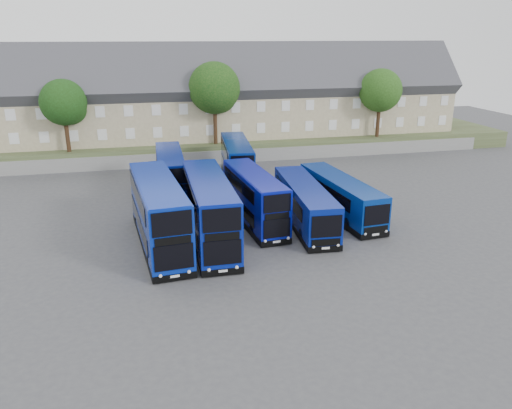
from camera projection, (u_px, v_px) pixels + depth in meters
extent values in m
plane|color=#424247|center=(246.00, 248.00, 34.32)|extent=(120.00, 120.00, 0.00)
cube|color=slate|center=(201.00, 158.00, 56.16)|extent=(70.00, 0.40, 1.50)
cube|color=#424829|center=(191.00, 139.00, 65.29)|extent=(80.00, 20.00, 2.00)
cube|color=tan|center=(34.00, 118.00, 56.37)|extent=(6.00, 8.00, 6.00)
cube|color=#3B3B40|center=(30.00, 91.00, 55.40)|extent=(6.00, 10.40, 10.40)
cube|color=brown|center=(40.00, 55.00, 54.48)|extent=(0.60, 0.90, 1.40)
cube|color=tan|center=(89.00, 116.00, 57.68)|extent=(6.00, 8.00, 6.00)
cube|color=#3B3B40|center=(86.00, 90.00, 56.71)|extent=(6.00, 10.40, 10.40)
cube|color=brown|center=(97.00, 54.00, 55.80)|extent=(0.60, 0.90, 1.40)
cube|color=tan|center=(142.00, 114.00, 59.00)|extent=(6.00, 8.00, 6.00)
cube|color=#3B3B40|center=(140.00, 88.00, 58.03)|extent=(6.00, 10.40, 10.40)
cube|color=brown|center=(151.00, 54.00, 57.11)|extent=(0.60, 0.90, 1.40)
cube|color=tan|center=(193.00, 112.00, 60.31)|extent=(6.00, 8.00, 6.00)
cube|color=#3B3B40|center=(192.00, 87.00, 59.34)|extent=(6.00, 10.40, 10.40)
cube|color=brown|center=(203.00, 53.00, 58.43)|extent=(0.60, 0.90, 1.40)
cube|color=tan|center=(241.00, 111.00, 61.63)|extent=(6.00, 8.00, 6.00)
cube|color=#3B3B40|center=(241.00, 86.00, 60.65)|extent=(6.00, 10.40, 10.40)
cube|color=brown|center=(253.00, 53.00, 59.74)|extent=(0.60, 0.90, 1.40)
cube|color=tan|center=(288.00, 109.00, 62.94)|extent=(6.00, 8.00, 6.00)
cube|color=#3B3B40|center=(288.00, 85.00, 61.97)|extent=(6.00, 10.40, 10.40)
cube|color=brown|center=(301.00, 53.00, 61.05)|extent=(0.60, 0.90, 1.40)
cube|color=tan|center=(332.00, 108.00, 64.25)|extent=(6.00, 8.00, 6.00)
cube|color=#3B3B40|center=(334.00, 84.00, 63.28)|extent=(6.00, 10.40, 10.40)
cube|color=brown|center=(346.00, 52.00, 62.37)|extent=(0.60, 0.90, 1.40)
cube|color=tan|center=(375.00, 106.00, 65.57)|extent=(6.00, 8.00, 6.00)
cube|color=#3B3B40|center=(377.00, 83.00, 64.60)|extent=(6.00, 10.40, 10.40)
cube|color=brown|center=(390.00, 52.00, 63.68)|extent=(0.60, 0.90, 1.40)
cube|color=tan|center=(416.00, 105.00, 66.88)|extent=(6.00, 8.00, 6.00)
cube|color=#3B3B40|center=(419.00, 82.00, 65.91)|extent=(6.00, 10.40, 10.40)
cube|color=brown|center=(432.00, 51.00, 65.00)|extent=(0.60, 0.90, 1.40)
cube|color=#0926A5|center=(159.00, 212.00, 34.02)|extent=(3.66, 11.74, 4.27)
cube|color=black|center=(161.00, 241.00, 34.73)|extent=(3.70, 11.79, 0.45)
cube|color=black|center=(174.00, 257.00, 29.09)|extent=(2.32, 0.27, 1.58)
cube|color=black|center=(172.00, 224.00, 28.41)|extent=(2.32, 0.27, 1.47)
cylinder|color=black|center=(150.00, 262.00, 31.11)|extent=(0.39, 1.02, 1.00)
cube|color=#081C95|center=(209.00, 208.00, 34.78)|extent=(2.73, 11.45, 4.22)
cube|color=black|center=(210.00, 237.00, 35.48)|extent=(2.77, 11.49, 0.45)
cube|color=black|center=(223.00, 253.00, 29.76)|extent=(2.30, 0.09, 1.56)
cube|color=black|center=(222.00, 220.00, 29.08)|extent=(2.30, 0.09, 1.45)
cylinder|color=black|center=(200.00, 256.00, 31.93)|extent=(0.31, 1.00, 1.00)
cube|color=#0813A0|center=(254.00, 196.00, 38.31)|extent=(3.09, 10.06, 3.61)
cube|color=black|center=(254.00, 219.00, 38.91)|extent=(3.13, 10.11, 0.45)
cube|color=black|center=(277.00, 228.00, 34.08)|extent=(1.95, 0.23, 1.35)
cube|color=black|center=(277.00, 203.00, 33.49)|extent=(1.95, 0.23, 1.26)
cylinder|color=black|center=(253.00, 231.00, 36.08)|extent=(0.38, 1.02, 1.00)
cube|color=#071F8F|center=(170.00, 173.00, 44.77)|extent=(2.55, 10.01, 3.63)
cube|color=black|center=(172.00, 193.00, 45.38)|extent=(2.59, 10.05, 0.45)
cube|color=black|center=(174.00, 198.00, 40.38)|extent=(1.96, 0.12, 1.36)
cube|color=black|center=(172.00, 176.00, 39.80)|extent=(1.96, 0.12, 1.27)
cylinder|color=black|center=(161.00, 201.00, 42.55)|extent=(0.33, 1.01, 1.00)
cube|color=navy|center=(237.00, 161.00, 48.73)|extent=(3.33, 10.46, 3.76)
cube|color=black|center=(237.00, 180.00, 49.35)|extent=(3.37, 10.51, 0.45)
cube|color=black|center=(243.00, 183.00, 44.13)|extent=(2.03, 0.26, 1.40)
cube|color=black|center=(243.00, 163.00, 43.52)|extent=(2.03, 0.26, 1.31)
cylinder|color=black|center=(229.00, 187.00, 46.40)|extent=(0.40, 1.02, 1.00)
cube|color=navy|center=(305.00, 202.00, 38.29)|extent=(3.17, 11.56, 2.79)
cube|color=black|center=(304.00, 220.00, 38.76)|extent=(3.21, 11.60, 0.45)
cube|color=black|center=(327.00, 227.00, 32.87)|extent=(2.08, 0.20, 1.52)
cylinder|color=black|center=(302.00, 235.00, 35.26)|extent=(0.37, 1.02, 1.00)
cube|color=navy|center=(340.00, 195.00, 40.22)|extent=(3.25, 11.24, 2.70)
cube|color=black|center=(339.00, 211.00, 40.67)|extent=(3.29, 11.28, 0.45)
cube|color=black|center=(377.00, 215.00, 35.15)|extent=(2.01, 0.23, 1.48)
cylinder|color=black|center=(348.00, 224.00, 37.30)|extent=(0.38, 1.02, 1.00)
cylinder|color=#382314|center=(67.00, 134.00, 53.01)|extent=(0.44, 0.44, 3.75)
sphere|color=black|center=(63.00, 102.00, 51.91)|extent=(4.80, 4.80, 4.80)
sphere|color=black|center=(71.00, 109.00, 52.66)|extent=(3.30, 3.30, 3.30)
cylinder|color=#382314|center=(215.00, 124.00, 56.85)|extent=(0.44, 0.44, 4.50)
sphere|color=#0E340E|center=(214.00, 88.00, 55.54)|extent=(5.76, 5.76, 5.76)
sphere|color=#0E340E|center=(219.00, 96.00, 56.33)|extent=(3.96, 3.96, 3.96)
cylinder|color=#382314|center=(378.00, 120.00, 60.85)|extent=(0.44, 0.44, 4.00)
sphere|color=#1F3E11|center=(380.00, 90.00, 59.69)|extent=(5.12, 5.12, 5.12)
sphere|color=#1F3E11|center=(383.00, 97.00, 60.45)|extent=(3.52, 3.52, 3.52)
cylinder|color=#382314|center=(395.00, 110.00, 68.57)|extent=(0.44, 0.44, 4.25)
sphere|color=#183D10|center=(397.00, 81.00, 67.33)|extent=(5.44, 5.44, 5.44)
sphere|color=#183D10|center=(399.00, 87.00, 68.11)|extent=(3.74, 3.74, 3.74)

